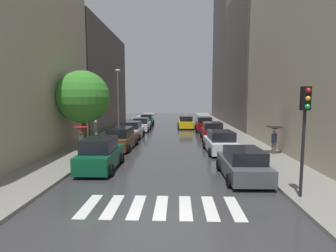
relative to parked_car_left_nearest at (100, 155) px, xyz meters
name	(u,v)px	position (x,y,z in m)	size (l,w,h in m)	color
ground_plane	(173,131)	(3.73, 17.38, -0.86)	(28.00, 72.00, 0.04)	#353537
sidewalk_left	(120,130)	(-2.77, 17.38, -0.76)	(3.00, 72.00, 0.15)	gray
sidewalk_right	(226,131)	(10.23, 17.38, -0.76)	(3.00, 72.00, 0.15)	gray
crosswalk_stripes	(161,207)	(3.73, -5.06, -0.83)	(5.85, 2.20, 0.01)	silver
building_left_mid	(89,80)	(-7.27, 19.97, 5.46)	(6.00, 18.00, 12.59)	#564C47
building_right_mid	(257,61)	(14.73, 21.17, 7.90)	(6.00, 13.05, 17.48)	#564C47
building_right_far	(234,52)	(14.73, 35.68, 11.61)	(6.00, 14.91, 24.90)	#564C47
parked_car_left_nearest	(100,155)	(0.00, 0.00, 0.00)	(2.06, 4.33, 1.81)	#0C4C2D
parked_car_left_second	(121,139)	(-0.11, 5.96, -0.04)	(2.16, 4.80, 1.71)	brown
parked_car_left_third	(132,131)	(-0.20, 11.28, -0.05)	(2.19, 4.09, 1.70)	silver
parked_car_left_fourth	(141,125)	(-0.05, 17.18, -0.08)	(2.12, 4.29, 1.61)	silver
parked_car_left_fifth	(147,120)	(-0.15, 23.77, -0.08)	(2.09, 4.33, 1.61)	#0C4C2D
parked_car_right_nearest	(243,164)	(7.60, -1.44, -0.11)	(2.15, 4.24, 1.54)	#474C51
parked_car_right_second	(220,142)	(7.47, 4.78, -0.08)	(2.25, 4.36, 1.62)	silver
parked_car_right_third	(212,131)	(7.67, 10.84, -0.05)	(2.22, 4.17, 1.69)	maroon
parked_car_right_fourth	(204,124)	(7.52, 17.23, -0.02)	(2.11, 4.40, 1.75)	maroon
taxi_midroad	(186,122)	(5.38, 20.40, -0.07)	(2.16, 4.66, 1.81)	yellow
pedestrian_foreground	(96,130)	(-3.09, 9.16, 0.28)	(0.36, 0.36, 1.82)	gray
pedestrian_near_tree	(81,135)	(-2.02, 2.58, 0.72)	(0.96, 0.96, 1.96)	black
pedestrian_by_kerb	(274,133)	(11.02, 3.87, 0.76)	(1.18, 1.18, 1.88)	brown
street_tree_left	(83,97)	(-2.69, 5.03, 3.23)	(3.90, 3.90, 5.88)	#513823
traffic_light_right_corner	(305,117)	(9.18, -4.20, 2.45)	(0.30, 0.42, 4.30)	black
lamp_post_left	(118,97)	(-1.82, 12.74, 3.22)	(0.60, 0.28, 6.76)	#595B60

